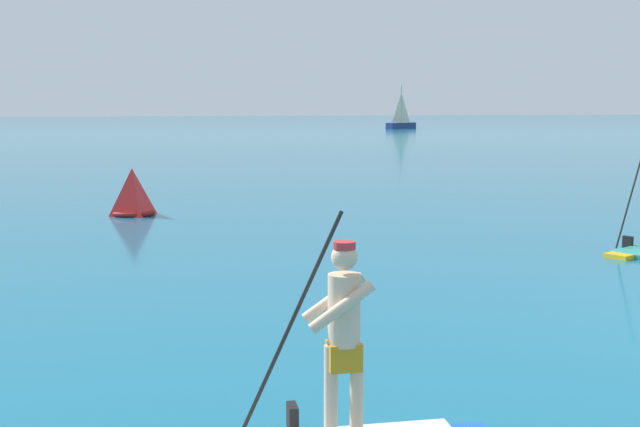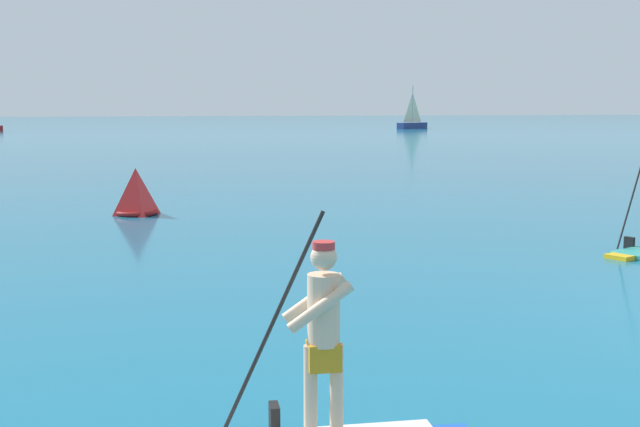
% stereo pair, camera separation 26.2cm
% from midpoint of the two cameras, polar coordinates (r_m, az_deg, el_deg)
% --- Properties ---
extents(paddleboarder_near_left, '(2.99, 1.01, 1.98)m').
position_cam_midpoint_polar(paddleboarder_near_left, '(6.58, -0.03, -14.15)').
color(paddleboarder_near_left, white).
rests_on(paddleboarder_near_left, ground).
extents(race_marker_buoy, '(1.12, 1.12, 1.22)m').
position_cam_midpoint_polar(race_marker_buoy, '(21.28, -12.68, 1.37)').
color(race_marker_buoy, red).
rests_on(race_marker_buoy, ground).
extents(sailboat_right_horizon, '(4.71, 3.34, 5.36)m').
position_cam_midpoint_polar(sailboat_right_horizon, '(101.28, 6.69, 6.46)').
color(sailboat_right_horizon, navy).
rests_on(sailboat_right_horizon, ground).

